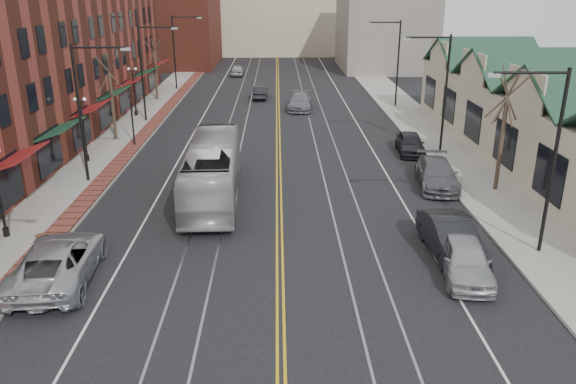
{
  "coord_description": "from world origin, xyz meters",
  "views": [
    {
      "loc": [
        -0.07,
        -16.21,
        11.19
      ],
      "look_at": [
        0.42,
        8.68,
        2.0
      ],
      "focal_mm": 35.0,
      "sensor_mm": 36.0,
      "label": 1
    }
  ],
  "objects_px": {
    "parked_suv": "(58,261)",
    "parked_car_a": "(465,259)",
    "parked_car_b": "(451,238)",
    "parked_car_c": "(437,174)",
    "transit_bus": "(213,170)",
    "parked_car_d": "(410,143)"
  },
  "relations": [
    {
      "from": "parked_car_b",
      "to": "parked_car_d",
      "type": "distance_m",
      "value": 16.02
    },
    {
      "from": "transit_bus",
      "to": "parked_car_a",
      "type": "distance_m",
      "value": 14.56
    },
    {
      "from": "transit_bus",
      "to": "parked_car_d",
      "type": "height_order",
      "value": "transit_bus"
    },
    {
      "from": "parked_suv",
      "to": "parked_car_c",
      "type": "height_order",
      "value": "parked_suv"
    },
    {
      "from": "transit_bus",
      "to": "parked_suv",
      "type": "bearing_deg",
      "value": 58.68
    },
    {
      "from": "parked_car_b",
      "to": "parked_car_c",
      "type": "distance_m",
      "value": 9.15
    },
    {
      "from": "parked_suv",
      "to": "parked_car_b",
      "type": "bearing_deg",
      "value": -177.77
    },
    {
      "from": "transit_bus",
      "to": "parked_car_c",
      "type": "distance_m",
      "value": 13.08
    },
    {
      "from": "transit_bus",
      "to": "parked_suv",
      "type": "distance_m",
      "value": 10.7
    },
    {
      "from": "parked_suv",
      "to": "parked_car_a",
      "type": "height_order",
      "value": "parked_suv"
    },
    {
      "from": "parked_car_a",
      "to": "parked_car_b",
      "type": "distance_m",
      "value": 1.93
    },
    {
      "from": "parked_car_a",
      "to": "parked_car_d",
      "type": "xyz_separation_m",
      "value": [
        1.8,
        17.84,
        -0.03
      ]
    },
    {
      "from": "transit_bus",
      "to": "parked_suv",
      "type": "height_order",
      "value": "transit_bus"
    },
    {
      "from": "transit_bus",
      "to": "parked_car_a",
      "type": "height_order",
      "value": "transit_bus"
    },
    {
      "from": "parked_suv",
      "to": "parked_car_a",
      "type": "xyz_separation_m",
      "value": [
        16.37,
        0.0,
        -0.08
      ]
    },
    {
      "from": "parked_suv",
      "to": "parked_car_a",
      "type": "bearing_deg",
      "value": 175.52
    },
    {
      "from": "parked_car_d",
      "to": "parked_car_a",
      "type": "bearing_deg",
      "value": -91.38
    },
    {
      "from": "parked_car_a",
      "to": "parked_car_c",
      "type": "xyz_separation_m",
      "value": [
        1.8,
        10.9,
        -0.01
      ]
    },
    {
      "from": "parked_car_a",
      "to": "parked_car_b",
      "type": "relative_size",
      "value": 0.9
    },
    {
      "from": "parked_car_c",
      "to": "parked_car_d",
      "type": "xyz_separation_m",
      "value": [
        0.0,
        6.95,
        -0.03
      ]
    },
    {
      "from": "parked_car_b",
      "to": "parked_car_c",
      "type": "xyz_separation_m",
      "value": [
        1.8,
        8.97,
        -0.07
      ]
    },
    {
      "from": "transit_bus",
      "to": "parked_car_a",
      "type": "xyz_separation_m",
      "value": [
        11.16,
        -9.32,
        -0.81
      ]
    }
  ]
}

